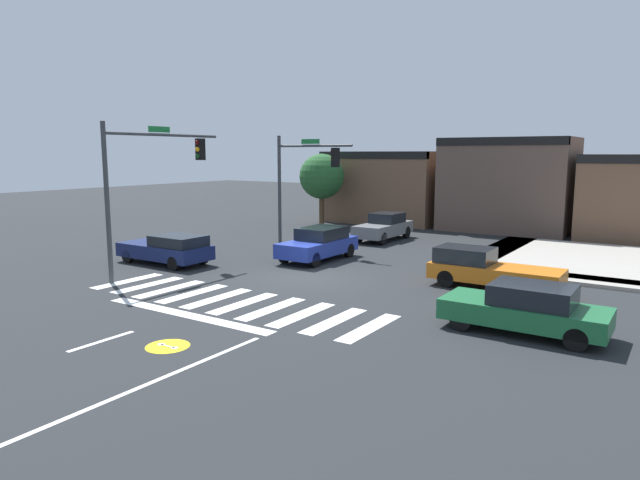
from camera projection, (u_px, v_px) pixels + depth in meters
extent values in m
plane|color=#232628|center=(306.00, 277.00, 22.82)|extent=(120.00, 120.00, 0.00)
cube|color=silver|center=(128.00, 281.00, 22.07)|extent=(0.54, 3.09, 0.01)
cube|color=silver|center=(148.00, 285.00, 21.41)|extent=(0.54, 3.09, 0.01)
cube|color=silver|center=(170.00, 289.00, 20.76)|extent=(0.54, 3.09, 0.01)
cube|color=silver|center=(193.00, 293.00, 20.10)|extent=(0.54, 3.09, 0.01)
cube|color=silver|center=(217.00, 298.00, 19.44)|extent=(0.54, 3.09, 0.01)
cube|color=silver|center=(243.00, 303.00, 18.79)|extent=(0.54, 3.09, 0.01)
cube|color=silver|center=(272.00, 309.00, 18.13)|extent=(0.54, 3.09, 0.01)
cube|color=silver|center=(302.00, 314.00, 17.48)|extent=(0.54, 3.09, 0.01)
cube|color=silver|center=(334.00, 321.00, 16.82)|extent=(0.54, 3.09, 0.01)
cube|color=silver|center=(370.00, 328.00, 16.16)|extent=(0.54, 3.09, 0.01)
cube|color=white|center=(186.00, 315.00, 17.47)|extent=(6.80, 0.50, 0.01)
cube|color=white|center=(102.00, 341.00, 15.00)|extent=(0.16, 2.00, 0.01)
cylinder|color=yellow|center=(168.00, 346.00, 14.61)|extent=(1.15, 1.15, 0.01)
cylinder|color=white|center=(161.00, 344.00, 14.75)|extent=(0.18, 0.18, 0.00)
cylinder|color=white|center=(175.00, 348.00, 14.47)|extent=(0.18, 0.18, 0.00)
cube|color=white|center=(168.00, 346.00, 14.61)|extent=(0.52, 0.05, 0.00)
cube|color=#9E998E|center=(569.00, 279.00, 22.16)|extent=(10.00, 1.60, 0.15)
cube|color=#9E998E|center=(497.00, 251.00, 28.41)|extent=(1.60, 10.00, 0.15)
cube|color=#9E998E|center=(588.00, 260.00, 26.11)|extent=(10.00, 10.00, 0.15)
cube|color=brown|center=(390.00, 187.00, 41.38)|extent=(8.28, 6.26, 5.09)
cube|color=black|center=(371.00, 155.00, 38.62)|extent=(8.28, 0.50, 0.50)
cube|color=brown|center=(508.00, 185.00, 36.06)|extent=(7.84, 5.06, 5.93)
cube|color=black|center=(499.00, 141.00, 33.73)|extent=(7.84, 0.50, 0.50)
cylinder|color=#383A3D|center=(280.00, 192.00, 29.94)|extent=(0.18, 0.18, 5.87)
cylinder|color=#383A3D|center=(314.00, 146.00, 28.36)|extent=(4.46, 0.12, 0.12)
cube|color=black|center=(335.00, 157.00, 27.75)|extent=(0.32, 0.32, 0.95)
sphere|color=#470A0A|center=(332.00, 151.00, 27.79)|extent=(0.22, 0.22, 0.22)
sphere|color=orange|center=(332.00, 157.00, 27.84)|extent=(0.22, 0.22, 0.22)
sphere|color=#0C3814|center=(332.00, 163.00, 27.88)|extent=(0.22, 0.22, 0.22)
cube|color=#197233|center=(310.00, 141.00, 28.45)|extent=(1.10, 0.03, 0.24)
cylinder|color=#383A3D|center=(107.00, 204.00, 21.26)|extent=(0.18, 0.18, 6.14)
cylinder|color=#383A3D|center=(165.00, 135.00, 23.28)|extent=(0.12, 5.89, 0.12)
cube|color=black|center=(200.00, 149.00, 24.99)|extent=(0.32, 0.32, 0.95)
sphere|color=#470A0A|center=(197.00, 143.00, 24.81)|extent=(0.22, 0.22, 0.22)
sphere|color=orange|center=(198.00, 149.00, 24.85)|extent=(0.22, 0.22, 0.22)
sphere|color=#0C3814|center=(198.00, 156.00, 24.90)|extent=(0.22, 0.22, 0.22)
cube|color=#197233|center=(159.00, 129.00, 23.00)|extent=(0.03, 1.10, 0.24)
cube|color=#23389E|center=(318.00, 247.00, 26.33)|extent=(1.88, 4.34, 0.66)
cube|color=black|center=(322.00, 233.00, 26.53)|extent=(1.65, 2.25, 0.56)
cylinder|color=black|center=(315.00, 260.00, 24.70)|extent=(0.22, 0.66, 0.66)
cylinder|color=black|center=(284.00, 256.00, 25.61)|extent=(0.22, 0.66, 0.66)
cylinder|color=black|center=(349.00, 250.00, 27.13)|extent=(0.22, 0.66, 0.66)
cylinder|color=black|center=(320.00, 247.00, 28.04)|extent=(0.22, 0.66, 0.66)
cube|color=#1E6638|center=(524.00, 313.00, 15.65)|extent=(4.42, 1.81, 0.57)
cube|color=black|center=(533.00, 295.00, 15.44)|extent=(2.16, 1.59, 0.56)
cylinder|color=black|center=(461.00, 320.00, 15.86)|extent=(0.61, 0.22, 0.61)
cylinder|color=black|center=(479.00, 308.00, 17.16)|extent=(0.61, 0.22, 0.61)
cylinder|color=black|center=(576.00, 340.00, 14.21)|extent=(0.61, 0.22, 0.61)
cylinder|color=black|center=(586.00, 324.00, 15.52)|extent=(0.61, 0.22, 0.61)
cube|color=#141E4C|center=(165.00, 251.00, 25.49)|extent=(4.48, 1.89, 0.62)
cube|color=black|center=(178.00, 241.00, 24.89)|extent=(2.23, 1.66, 0.47)
cylinder|color=black|center=(128.00, 256.00, 25.68)|extent=(0.61, 0.22, 0.61)
cylinder|color=black|center=(157.00, 251.00, 27.05)|extent=(0.61, 0.22, 0.61)
cylinder|color=black|center=(174.00, 263.00, 24.01)|extent=(0.61, 0.22, 0.61)
cylinder|color=black|center=(202.00, 257.00, 25.38)|extent=(0.61, 0.22, 0.61)
cube|color=slate|center=(383.00, 229.00, 32.30)|extent=(1.71, 4.47, 0.67)
cube|color=black|center=(387.00, 218.00, 32.60)|extent=(1.50, 1.90, 0.56)
cylinder|color=black|center=(383.00, 239.00, 30.69)|extent=(0.22, 0.71, 0.71)
cylinder|color=black|center=(359.00, 236.00, 31.51)|extent=(0.22, 0.71, 0.71)
cylinder|color=black|center=(406.00, 232.00, 33.19)|extent=(0.22, 0.71, 0.71)
cylinder|color=black|center=(384.00, 230.00, 34.01)|extent=(0.22, 0.71, 0.71)
cube|color=orange|center=(495.00, 273.00, 20.71)|extent=(4.71, 1.72, 0.58)
cube|color=black|center=(465.00, 255.00, 21.26)|extent=(2.04, 1.51, 0.58)
cylinder|color=black|center=(545.00, 282.00, 20.49)|extent=(0.65, 0.22, 0.65)
cylinder|color=black|center=(535.00, 290.00, 19.26)|extent=(0.65, 0.22, 0.65)
cylinder|color=black|center=(460.00, 272.00, 22.25)|extent=(0.65, 0.22, 0.65)
cylinder|color=black|center=(446.00, 279.00, 21.01)|extent=(0.65, 0.22, 0.65)
cylinder|color=#4C3823|center=(322.00, 205.00, 38.78)|extent=(0.36, 0.36, 2.80)
sphere|color=#235628|center=(322.00, 176.00, 38.47)|extent=(3.07, 3.07, 3.07)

